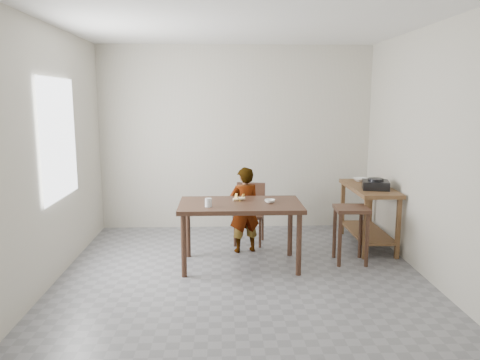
{
  "coord_description": "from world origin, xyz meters",
  "views": [
    {
      "loc": [
        -0.22,
        -4.93,
        1.92
      ],
      "look_at": [
        0.0,
        0.4,
        1.0
      ],
      "focal_mm": 35.0,
      "sensor_mm": 36.0,
      "label": 1
    }
  ],
  "objects_px": {
    "prep_counter": "(368,216)",
    "child": "(244,210)",
    "stool": "(350,235)",
    "dining_table": "(240,234)",
    "dining_chair": "(249,214)"
  },
  "relations": [
    {
      "from": "prep_counter",
      "to": "child",
      "type": "distance_m",
      "value": 1.67
    },
    {
      "from": "stool",
      "to": "prep_counter",
      "type": "bearing_deg",
      "value": 57.29
    },
    {
      "from": "stool",
      "to": "dining_table",
      "type": "bearing_deg",
      "value": -177.19
    },
    {
      "from": "dining_table",
      "to": "dining_chair",
      "type": "height_order",
      "value": "dining_chair"
    },
    {
      "from": "prep_counter",
      "to": "child",
      "type": "bearing_deg",
      "value": -173.43
    },
    {
      "from": "dining_chair",
      "to": "stool",
      "type": "height_order",
      "value": "dining_chair"
    },
    {
      "from": "dining_table",
      "to": "dining_chair",
      "type": "relative_size",
      "value": 1.74
    },
    {
      "from": "prep_counter",
      "to": "stool",
      "type": "bearing_deg",
      "value": -122.71
    },
    {
      "from": "stool",
      "to": "dining_chair",
      "type": "bearing_deg",
      "value": 145.79
    },
    {
      "from": "prep_counter",
      "to": "child",
      "type": "xyz_separation_m",
      "value": [
        -1.65,
        -0.19,
        0.15
      ]
    },
    {
      "from": "dining_chair",
      "to": "stool",
      "type": "xyz_separation_m",
      "value": [
        1.16,
        -0.79,
        -0.06
      ]
    },
    {
      "from": "child",
      "to": "dining_chair",
      "type": "xyz_separation_m",
      "value": [
        0.08,
        0.34,
        -0.14
      ]
    },
    {
      "from": "child",
      "to": "dining_chair",
      "type": "relative_size",
      "value": 1.36
    },
    {
      "from": "prep_counter",
      "to": "stool",
      "type": "distance_m",
      "value": 0.76
    },
    {
      "from": "dining_table",
      "to": "prep_counter",
      "type": "xyz_separation_m",
      "value": [
        1.72,
        0.7,
        0.03
      ]
    }
  ]
}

